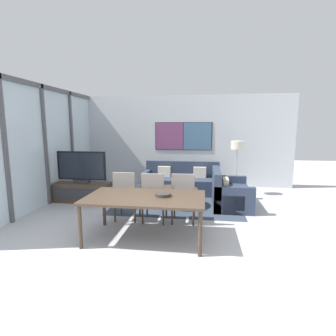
{
  "coord_description": "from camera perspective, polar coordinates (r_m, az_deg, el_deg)",
  "views": [
    {
      "loc": [
        0.77,
        -3.16,
        1.85
      ],
      "look_at": [
        -0.0,
        2.45,
        0.95
      ],
      "focal_mm": 28.0,
      "sensor_mm": 36.0,
      "label": 1
    }
  ],
  "objects": [
    {
      "name": "sofa_main",
      "position": [
        7.44,
        2.96,
        -3.15
      ],
      "size": [
        2.12,
        0.85,
        0.85
      ],
      "color": "#2D384C",
      "rests_on": "ground_plane"
    },
    {
      "name": "dining_chair_centre",
      "position": [
        5.04,
        -3.1,
        -5.92
      ],
      "size": [
        0.46,
        0.46,
        0.99
      ],
      "color": "gray",
      "rests_on": "ground_plane"
    },
    {
      "name": "tv_console",
      "position": [
        6.83,
        -18.05,
        -5.03
      ],
      "size": [
        1.38,
        0.43,
        0.48
      ],
      "color": "#423326",
      "rests_on": "ground_plane"
    },
    {
      "name": "dining_chair_right",
      "position": [
        5.01,
        3.35,
        -6.01
      ],
      "size": [
        0.46,
        0.46,
        0.99
      ],
      "color": "gray",
      "rests_on": "ground_plane"
    },
    {
      "name": "fruit_bowl",
      "position": [
        4.28,
        -1.12,
        -5.75
      ],
      "size": [
        0.26,
        0.26,
        0.05
      ],
      "color": "#332D28",
      "rests_on": "dining_table"
    },
    {
      "name": "sofa_side",
      "position": [
        6.33,
        12.86,
        -5.55
      ],
      "size": [
        0.85,
        1.4,
        0.85
      ],
      "rotation": [
        0.0,
        0.0,
        1.57
      ],
      "color": "#2D384C",
      "rests_on": "ground_plane"
    },
    {
      "name": "television",
      "position": [
        6.71,
        -18.31,
        0.18
      ],
      "size": [
        1.23,
        0.2,
        0.77
      ],
      "color": "#2D2D33",
      "rests_on": "tv_console"
    },
    {
      "name": "floor_lamp",
      "position": [
        7.24,
        14.85,
        3.93
      ],
      "size": [
        0.34,
        0.34,
        1.47
      ],
      "color": "#2D2D33",
      "rests_on": "ground_plane"
    },
    {
      "name": "ground_plane",
      "position": [
        3.74,
        -5.44,
        -20.65
      ],
      "size": [
        24.0,
        24.0,
        0.0
      ],
      "primitive_type": "plane",
      "color": "#B2B2B7"
    },
    {
      "name": "dining_table",
      "position": [
        4.31,
        -4.98,
        -6.9
      ],
      "size": [
        1.93,
        1.09,
        0.73
      ],
      "color": "#423326",
      "rests_on": "ground_plane"
    },
    {
      "name": "area_rug",
      "position": [
        6.25,
        1.89,
        -8.15
      ],
      "size": [
        2.99,
        1.78,
        0.01
      ],
      "color": "#333D4C",
      "rests_on": "ground_plane"
    },
    {
      "name": "dining_chair_left",
      "position": [
        5.21,
        -9.11,
        -5.52
      ],
      "size": [
        0.46,
        0.46,
        0.99
      ],
      "color": "gray",
      "rests_on": "ground_plane"
    },
    {
      "name": "coffee_table",
      "position": [
        6.17,
        1.91,
        -5.46
      ],
      "size": [
        0.99,
        0.99,
        0.41
      ],
      "color": "#423326",
      "rests_on": "ground_plane"
    },
    {
      "name": "wall_back",
      "position": [
        8.23,
        2.52,
        5.94
      ],
      "size": [
        6.88,
        0.09,
        2.8
      ],
      "color": "silver",
      "rests_on": "ground_plane"
    },
    {
      "name": "window_wall_left",
      "position": [
        6.78,
        -25.4,
        5.47
      ],
      "size": [
        0.07,
        5.02,
        2.8
      ],
      "color": "silver",
      "rests_on": "ground_plane"
    }
  ]
}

